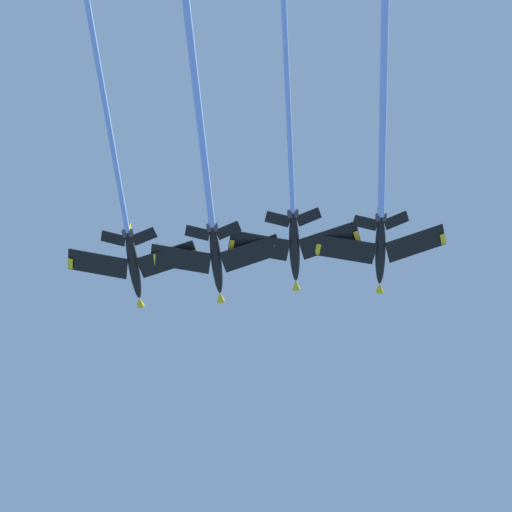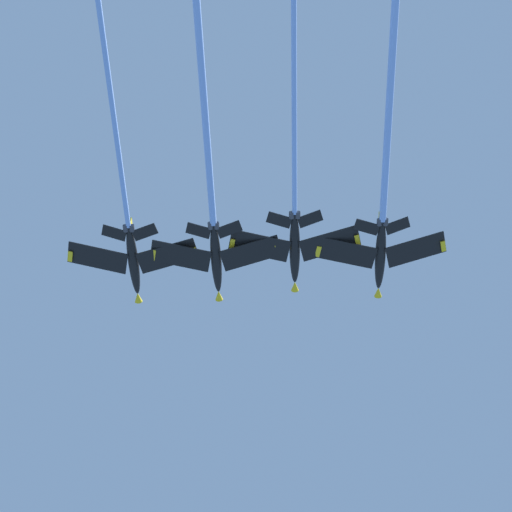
{
  "view_description": "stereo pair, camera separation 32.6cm",
  "coord_description": "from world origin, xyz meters",
  "px_view_note": "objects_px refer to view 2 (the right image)",
  "views": [
    {
      "loc": [
        24.19,
        -12.86,
        1.92
      ],
      "look_at": [
        21.34,
        -4.89,
        113.5
      ],
      "focal_mm": 52.16,
      "sensor_mm": 36.0,
      "label": 1
    },
    {
      "loc": [
        23.89,
        -12.96,
        1.92
      ],
      "look_at": [
        21.34,
        -4.89,
        113.5
      ],
      "focal_mm": 52.16,
      "sensor_mm": 36.0,
      "label": 2
    }
  ],
  "objects_px": {
    "jet_inner_right": "(385,176)",
    "jet_inner_left": "(211,188)",
    "jet_far_left": "(126,208)",
    "jet_centre": "(295,188)"
  },
  "relations": [
    {
      "from": "jet_inner_right",
      "to": "jet_inner_left",
      "type": "bearing_deg",
      "value": -166.33
    },
    {
      "from": "jet_far_left",
      "to": "jet_inner_right",
      "type": "bearing_deg",
      "value": 10.6
    },
    {
      "from": "jet_inner_left",
      "to": "jet_inner_right",
      "type": "bearing_deg",
      "value": 13.67
    },
    {
      "from": "jet_centre",
      "to": "jet_far_left",
      "type": "bearing_deg",
      "value": -169.02
    },
    {
      "from": "jet_inner_left",
      "to": "jet_far_left",
      "type": "bearing_deg",
      "value": -175.41
    },
    {
      "from": "jet_inner_left",
      "to": "jet_inner_right",
      "type": "xyz_separation_m",
      "value": [
        24.07,
        5.86,
        -0.4
      ]
    },
    {
      "from": "jet_far_left",
      "to": "jet_inner_left",
      "type": "bearing_deg",
      "value": 4.59
    },
    {
      "from": "jet_far_left",
      "to": "jet_centre",
      "type": "bearing_deg",
      "value": 10.98
    },
    {
      "from": "jet_far_left",
      "to": "jet_inner_left",
      "type": "height_order",
      "value": "jet_far_left"
    },
    {
      "from": "jet_centre",
      "to": "jet_inner_right",
      "type": "distance_m",
      "value": 12.92
    }
  ]
}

